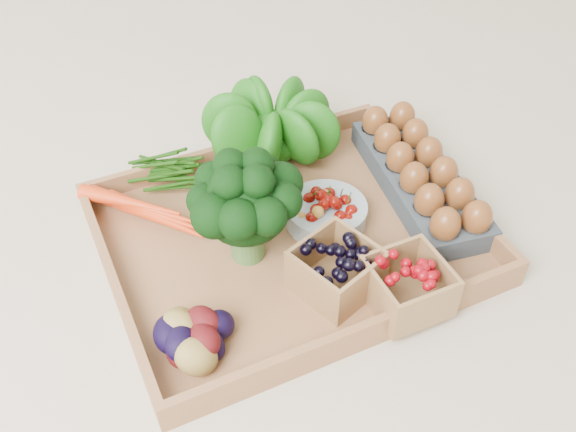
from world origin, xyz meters
name	(u,v)px	position (x,y,z in m)	size (l,w,h in m)	color
ground	(288,244)	(0.00, 0.00, 0.00)	(4.00, 4.00, 0.00)	beige
tray	(288,240)	(0.00, 0.00, 0.01)	(0.55, 0.45, 0.01)	#98673F
carrots	(142,210)	(-0.19, 0.13, 0.04)	(0.18, 0.13, 0.04)	red
lettuce	(273,122)	(0.06, 0.20, 0.09)	(0.15, 0.15, 0.15)	#14520C
broccoli	(246,222)	(-0.07, -0.01, 0.08)	(0.17, 0.17, 0.13)	black
cherry_bowl	(326,213)	(0.07, 0.01, 0.03)	(0.13, 0.13, 0.03)	#8C9EA5
egg_carton	(419,181)	(0.25, 0.01, 0.03)	(0.12, 0.33, 0.04)	#363E45
potatoes	(192,332)	(-0.20, -0.14, 0.05)	(0.13, 0.13, 0.08)	#3D090C
punnet_blackberry	(336,270)	(0.02, -0.12, 0.05)	(0.10, 0.10, 0.07)	black
punnet_raspberry	(408,286)	(0.09, -0.19, 0.05)	(0.10, 0.10, 0.07)	maroon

